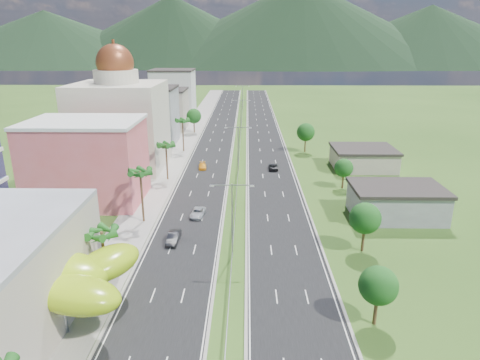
{
  "coord_description": "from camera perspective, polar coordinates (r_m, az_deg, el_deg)",
  "views": [
    {
      "loc": [
        1.99,
        -44.66,
        29.55
      ],
      "look_at": [
        0.87,
        23.77,
        7.0
      ],
      "focal_mm": 32.0,
      "sensor_mm": 36.0,
      "label": 1
    }
  ],
  "objects": [
    {
      "name": "leafy_tree_rb",
      "position": [
        63.98,
        16.34,
        -4.94
      ],
      "size": [
        4.55,
        4.55,
        7.47
      ],
      "color": "#47301C",
      "rests_on": "ground"
    },
    {
      "name": "midrise_white",
      "position": [
        173.34,
        -8.86,
        11.22
      ],
      "size": [
        16.0,
        15.0,
        18.0
      ],
      "primitive_type": "cube",
      "color": "silver",
      "rests_on": "ground"
    },
    {
      "name": "pink_shophouse",
      "position": [
        85.22,
        -19.71,
        2.15
      ],
      "size": [
        20.0,
        15.0,
        15.0
      ],
      "primitive_type": "cube",
      "color": "#D45758",
      "rests_on": "ground"
    },
    {
      "name": "lime_canopy",
      "position": [
        52.34,
        -24.56,
        -11.56
      ],
      "size": [
        18.0,
        15.0,
        7.4
      ],
      "color": "#91B812",
      "rests_on": "ground"
    },
    {
      "name": "shed_far",
      "position": [
        107.08,
        16.09,
        2.71
      ],
      "size": [
        14.0,
        12.0,
        4.4
      ],
      "primitive_type": "cube",
      "color": "#B4A494",
      "rests_on": "ground"
    },
    {
      "name": "leafy_tree_ra",
      "position": [
        48.82,
        17.97,
        -13.25
      ],
      "size": [
        4.2,
        4.2,
        6.9
      ],
      "color": "#47301C",
      "rests_on": "ground"
    },
    {
      "name": "palm_tree_c",
      "position": [
        72.06,
        -13.15,
        0.76
      ],
      "size": [
        3.6,
        3.6,
        9.6
      ],
      "color": "#47301C",
      "rests_on": "ground"
    },
    {
      "name": "car_yellow_far_left",
      "position": [
        102.99,
        -5.02,
        1.88
      ],
      "size": [
        2.22,
        4.51,
        1.26
      ],
      "primitive_type": "imported",
      "rotation": [
        0.0,
        0.0,
        0.11
      ],
      "color": "orange",
      "rests_on": "road_left"
    },
    {
      "name": "car_dark_left",
      "position": [
        66.61,
        -8.84,
        -7.55
      ],
      "size": [
        1.79,
        4.77,
        1.56
      ],
      "primitive_type": "imported",
      "rotation": [
        0.0,
        0.0,
        -0.03
      ],
      "color": "black",
      "rests_on": "road_left"
    },
    {
      "name": "leafy_tree_rd",
      "position": [
        118.23,
        8.76,
        6.33
      ],
      "size": [
        4.9,
        4.9,
        8.05
      ],
      "color": "#47301C",
      "rests_on": "ground"
    },
    {
      "name": "streetlight_median_e",
      "position": [
        186.08,
        0.33,
        11.2
      ],
      "size": [
        6.04,
        0.25,
        11.0
      ],
      "color": "gray",
      "rests_on": "ground"
    },
    {
      "name": "streetlight_median_d",
      "position": [
        141.53,
        0.13,
        8.97
      ],
      "size": [
        6.04,
        0.25,
        11.0
      ],
      "color": "gray",
      "rests_on": "ground"
    },
    {
      "name": "palm_tree_e",
      "position": [
        117.92,
        -7.67,
        7.7
      ],
      "size": [
        3.6,
        3.6,
        9.4
      ],
      "color": "#47301C",
      "rests_on": "ground"
    },
    {
      "name": "road_left",
      "position": [
        138.19,
        -3.03,
        5.87
      ],
      "size": [
        11.0,
        260.0,
        0.04
      ],
      "primitive_type": "cube",
      "color": "black",
      "rests_on": "ground"
    },
    {
      "name": "palm_tree_b",
      "position": [
        54.67,
        -17.95,
        -7.01
      ],
      "size": [
        3.6,
        3.6,
        8.1
      ],
      "color": "#47301C",
      "rests_on": "ground"
    },
    {
      "name": "streetlight_median_b",
      "position": [
        59.26,
        -1.06,
        -4.4
      ],
      "size": [
        6.04,
        0.25,
        11.0
      ],
      "color": "gray",
      "rests_on": "ground"
    },
    {
      "name": "road_right",
      "position": [
        137.97,
        3.23,
        5.85
      ],
      "size": [
        11.0,
        260.0,
        0.04
      ],
      "primitive_type": "cube",
      "color": "black",
      "rests_on": "ground"
    },
    {
      "name": "midrise_grey",
      "position": [
        129.79,
        -12.11,
        8.28
      ],
      "size": [
        16.0,
        15.0,
        16.0
      ],
      "primitive_type": "cube",
      "color": "gray",
      "rests_on": "ground"
    },
    {
      "name": "mountain_ridge",
      "position": [
        498.93,
        7.88,
        14.68
      ],
      "size": [
        860.0,
        140.0,
        90.0
      ],
      "primitive_type": null,
      "color": "black",
      "rests_on": "ground"
    },
    {
      "name": "domed_building",
      "position": [
        105.66,
        -15.71,
        7.65
      ],
      "size": [
        20.0,
        20.0,
        28.7
      ],
      "color": "beige",
      "rests_on": "ground"
    },
    {
      "name": "car_dark_far_right",
      "position": [
        102.26,
        4.46,
        1.78
      ],
      "size": [
        2.15,
        4.62,
        1.28
      ],
      "primitive_type": "imported",
      "rotation": [
        0.0,
        0.0,
        3.14
      ],
      "color": "black",
      "rests_on": "road_right"
    },
    {
      "name": "sidewalk_left",
      "position": [
        139.16,
        -6.96,
        5.87
      ],
      "size": [
        7.0,
        260.0,
        0.12
      ],
      "primitive_type": "cube",
      "color": "gray",
      "rests_on": "ground"
    },
    {
      "name": "leafy_tree_lfar",
      "position": [
        142.78,
        -6.18,
        8.47
      ],
      "size": [
        4.9,
        4.9,
        8.05
      ],
      "color": "#47301C",
      "rests_on": "ground"
    },
    {
      "name": "midrise_beige",
      "position": [
        151.27,
        -10.25,
        9.19
      ],
      "size": [
        16.0,
        15.0,
        13.0
      ],
      "primitive_type": "cube",
      "color": "#B4A494",
      "rests_on": "ground"
    },
    {
      "name": "car_silver_mid_left",
      "position": [
        75.39,
        -5.64,
        -4.36
      ],
      "size": [
        2.67,
        4.95,
        1.32
      ],
      "primitive_type": "imported",
      "rotation": [
        0.0,
        0.0,
        -0.1
      ],
      "color": "#B6BABE",
      "rests_on": "road_left"
    },
    {
      "name": "leafy_tree_rc",
      "position": [
        90.56,
        13.67,
        1.57
      ],
      "size": [
        3.85,
        3.85,
        6.33
      ],
      "color": "#47301C",
      "rests_on": "ground"
    },
    {
      "name": "shed_near",
      "position": [
        79.13,
        20.09,
        -2.92
      ],
      "size": [
        15.0,
        10.0,
        5.0
      ],
      "primitive_type": "cube",
      "color": "gray",
      "rests_on": "ground"
    },
    {
      "name": "ground",
      "position": [
        53.59,
        -1.39,
        -15.23
      ],
      "size": [
        500.0,
        500.0,
        0.0
      ],
      "primitive_type": "plane",
      "color": "#2D5119",
      "rests_on": "ground"
    },
    {
      "name": "streetlight_median_c",
      "position": [
        97.39,
        -0.26,
        4.7
      ],
      "size": [
        6.04,
        0.25,
        11.0
      ],
      "color": "gray",
      "rests_on": "ground"
    },
    {
      "name": "palm_tree_d",
      "position": [
        93.97,
        -9.84,
        4.42
      ],
      "size": [
        3.6,
        3.6,
        8.6
      ],
      "color": "#47301C",
      "rests_on": "ground"
    },
    {
      "name": "median_guardrail",
      "position": [
        120.2,
        -0.04,
        4.31
      ],
      "size": [
        0.1,
        216.06,
        0.76
      ],
      "color": "gray",
      "rests_on": "ground"
    }
  ]
}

